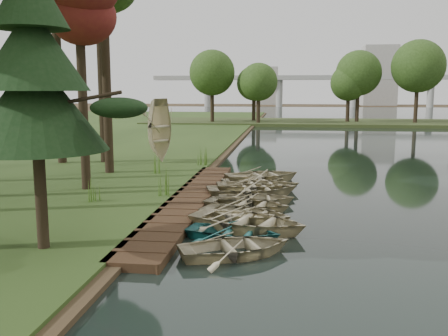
# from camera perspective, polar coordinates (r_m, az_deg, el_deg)

# --- Properties ---
(ground) EXTENTS (300.00, 300.00, 0.00)m
(ground) POSITION_cam_1_polar(r_m,az_deg,el_deg) (20.37, 0.50, -4.29)
(ground) COLOR #3D2F1D
(boardwalk) EXTENTS (1.60, 16.00, 0.30)m
(boardwalk) POSITION_cam_1_polar(r_m,az_deg,el_deg) (20.58, -3.94, -3.75)
(boardwalk) COLOR #362415
(boardwalk) RESTS_ON ground
(peninsula) EXTENTS (50.00, 14.00, 0.45)m
(peninsula) POSITION_cam_1_polar(r_m,az_deg,el_deg) (70.07, 11.90, 5.09)
(peninsula) COLOR #323F1C
(peninsula) RESTS_ON ground
(far_trees) EXTENTS (45.60, 5.60, 8.80)m
(far_trees) POSITION_cam_1_polar(r_m,az_deg,el_deg) (69.76, 9.29, 10.25)
(far_trees) COLOR black
(far_trees) RESTS_ON peninsula
(bridge) EXTENTS (95.90, 4.00, 8.60)m
(bridge) POSITION_cam_1_polar(r_m,az_deg,el_deg) (140.07, 11.47, 9.72)
(bridge) COLOR #A5A5A0
(bridge) RESTS_ON ground
(building_a) EXTENTS (10.00, 8.00, 18.00)m
(building_a) POSITION_cam_1_polar(r_m,az_deg,el_deg) (162.13, 17.32, 10.04)
(building_a) COLOR #A5A5A0
(building_a) RESTS_ON ground
(building_b) EXTENTS (8.00, 8.00, 12.00)m
(building_b) POSITION_cam_1_polar(r_m,az_deg,el_deg) (164.86, 4.73, 9.34)
(building_b) COLOR #A5A5A0
(building_b) RESTS_ON ground
(rowboat_0) EXTENTS (3.90, 3.44, 0.67)m
(rowboat_0) POSITION_cam_1_polar(r_m,az_deg,el_deg) (14.10, 1.38, -8.70)
(rowboat_0) COLOR #C6B88F
(rowboat_0) RESTS_ON water
(rowboat_1) EXTENTS (3.33, 2.66, 0.62)m
(rowboat_1) POSITION_cam_1_polar(r_m,az_deg,el_deg) (15.58, 1.09, -7.08)
(rowboat_1) COLOR #2C7B79
(rowboat_1) RESTS_ON water
(rowboat_2) EXTENTS (4.73, 4.05, 0.83)m
(rowboat_2) POSITION_cam_1_polar(r_m,az_deg,el_deg) (16.47, 2.74, -5.82)
(rowboat_2) COLOR #C6B88F
(rowboat_2) RESTS_ON water
(rowboat_3) EXTENTS (4.01, 3.43, 0.70)m
(rowboat_3) POSITION_cam_1_polar(r_m,az_deg,el_deg) (17.72, 2.48, -4.98)
(rowboat_3) COLOR #C6B88F
(rowboat_3) RESTS_ON water
(rowboat_4) EXTENTS (3.84, 3.16, 0.69)m
(rowboat_4) POSITION_cam_1_polar(r_m,az_deg,el_deg) (19.19, 2.63, -3.91)
(rowboat_4) COLOR #C6B88F
(rowboat_4) RESTS_ON water
(rowboat_5) EXTENTS (3.34, 2.55, 0.64)m
(rowboat_5) POSITION_cam_1_polar(r_m,az_deg,el_deg) (20.25, 3.69, -3.30)
(rowboat_5) COLOR #C6B88F
(rowboat_5) RESTS_ON water
(rowboat_6) EXTENTS (4.59, 3.84, 0.82)m
(rowboat_6) POSITION_cam_1_polar(r_m,az_deg,el_deg) (21.72, 3.27, -2.23)
(rowboat_6) COLOR #C6B88F
(rowboat_6) RESTS_ON water
(rowboat_7) EXTENTS (4.27, 3.44, 0.78)m
(rowboat_7) POSITION_cam_1_polar(r_m,az_deg,el_deg) (22.70, 3.96, -1.80)
(rowboat_7) COLOR #C6B88F
(rowboat_7) RESTS_ON water
(rowboat_8) EXTENTS (3.69, 3.15, 0.65)m
(rowboat_8) POSITION_cam_1_polar(r_m,az_deg,el_deg) (24.18, 3.45, -1.30)
(rowboat_8) COLOR #C6B88F
(rowboat_8) RESTS_ON water
(rowboat_9) EXTENTS (4.61, 4.04, 0.79)m
(rowboat_9) POSITION_cam_1_polar(r_m,az_deg,el_deg) (25.33, 4.46, -0.67)
(rowboat_9) COLOR #C6B88F
(rowboat_9) RESTS_ON water
(stored_rowboat) EXTENTS (4.69, 4.24, 0.80)m
(stored_rowboat) POSITION_cam_1_polar(r_m,az_deg,el_deg) (30.44, -7.26, 1.38)
(stored_rowboat) COLOR #C6B88F
(stored_rowboat) RESTS_ON bank
(tree_2) EXTENTS (3.44, 3.44, 9.49)m
(tree_2) POSITION_cam_1_polar(r_m,az_deg,el_deg) (22.92, -16.27, 17.43)
(tree_2) COLOR black
(tree_2) RESTS_ON bank
(pine_tree) EXTENTS (3.80, 3.80, 7.82)m
(pine_tree) POSITION_cam_1_polar(r_m,az_deg,el_deg) (14.32, -20.91, 10.01)
(pine_tree) COLOR black
(pine_tree) RESTS_ON bank
(reeds_0) EXTENTS (0.60, 0.60, 0.86)m
(reeds_0) POSITION_cam_1_polar(r_m,az_deg,el_deg) (20.31, -14.45, -2.50)
(reeds_0) COLOR #3F661E
(reeds_0) RESTS_ON bank
(reeds_1) EXTENTS (0.60, 0.60, 1.06)m
(reeds_1) POSITION_cam_1_polar(r_m,az_deg,el_deg) (20.91, -6.81, -1.68)
(reeds_1) COLOR #3F661E
(reeds_1) RESTS_ON bank
(reeds_2) EXTENTS (0.60, 0.60, 1.00)m
(reeds_2) POSITION_cam_1_polar(r_m,az_deg,el_deg) (26.53, -7.63, 0.48)
(reeds_2) COLOR #3F661E
(reeds_2) RESTS_ON bank
(reeds_3) EXTENTS (0.60, 0.60, 0.99)m
(reeds_3) POSITION_cam_1_polar(r_m,az_deg,el_deg) (29.27, -2.51, 1.33)
(reeds_3) COLOR #3F661E
(reeds_3) RESTS_ON bank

